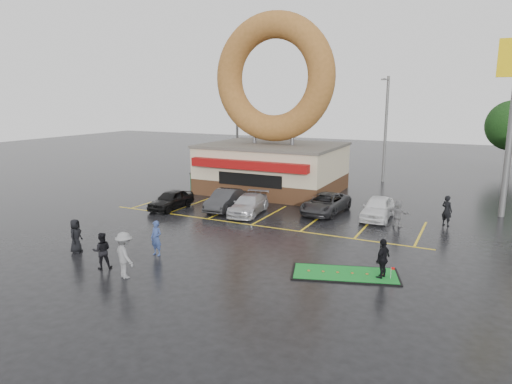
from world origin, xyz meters
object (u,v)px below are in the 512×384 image
at_px(streetlight_left, 237,123).
at_px(car_dgrey, 225,200).
at_px(car_black, 171,200).
at_px(person_cameraman, 383,259).
at_px(putting_green, 345,274).
at_px(car_grey, 326,203).
at_px(donut_shop, 273,134).
at_px(person_blue, 156,238).
at_px(streetlight_mid, 386,127).
at_px(car_white, 378,208).
at_px(dumpster, 204,181).
at_px(car_silver, 249,204).

relative_size(streetlight_left, car_dgrey, 2.25).
bearing_deg(car_black, streetlight_left, 103.17).
bearing_deg(person_cameraman, putting_green, -64.55).
bearing_deg(car_grey, donut_shop, 145.21).
bearing_deg(car_grey, person_blue, -107.25).
bearing_deg(putting_green, streetlight_mid, 97.37).
xyz_separation_m(car_dgrey, person_blue, (1.59, -9.08, 0.16)).
distance_m(car_black, car_grey, 10.09).
xyz_separation_m(donut_shop, car_black, (-3.50, -8.48, -3.84)).
xyz_separation_m(car_black, car_dgrey, (3.29, 1.42, 0.03)).
height_order(donut_shop, person_cameraman, donut_shop).
relative_size(car_white, person_cameraman, 2.36).
xyz_separation_m(donut_shop, car_dgrey, (-0.22, -7.06, -3.81)).
bearing_deg(dumpster, car_silver, -52.32).
bearing_deg(car_white, dumpster, 167.07).
height_order(car_dgrey, car_grey, car_dgrey).
bearing_deg(person_blue, dumpster, 119.38).
relative_size(streetlight_mid, person_cameraman, 5.32).
bearing_deg(dumpster, person_cameraman, -50.97).
height_order(streetlight_left, car_white, streetlight_left).
bearing_deg(car_black, person_cameraman, -21.14).
height_order(donut_shop, car_white, donut_shop).
relative_size(car_dgrey, car_silver, 0.96).
height_order(streetlight_mid, car_dgrey, streetlight_mid).
relative_size(streetlight_mid, dumpster, 5.00).
height_order(car_grey, dumpster, dumpster).
bearing_deg(car_white, person_cameraman, -78.36).
bearing_deg(streetlight_left, streetlight_mid, 4.09).
bearing_deg(person_cameraman, car_black, -94.94).
distance_m(car_grey, person_blue, 12.07).
height_order(streetlight_mid, car_white, streetlight_mid).
relative_size(car_black, car_silver, 0.88).
bearing_deg(donut_shop, car_silver, -77.21).
bearing_deg(person_cameraman, donut_shop, -125.00).
xyz_separation_m(donut_shop, car_grey, (5.95, -4.97, -3.84)).
relative_size(car_silver, car_grey, 0.94).
xyz_separation_m(streetlight_left, car_black, (3.50, -15.43, -4.16)).
bearing_deg(streetlight_left, person_blue, -70.06).
height_order(person_blue, putting_green, person_blue).
relative_size(car_black, car_grey, 0.82).
bearing_deg(car_black, donut_shop, 67.97).
distance_m(car_black, dumpster, 6.70).
distance_m(car_dgrey, dumpster, 7.07).
relative_size(streetlight_left, putting_green, 1.89).
xyz_separation_m(car_silver, car_white, (7.56, 2.39, 0.07)).
bearing_deg(car_grey, streetlight_mid, 90.44).
xyz_separation_m(car_silver, person_cameraman, (9.71, -7.00, 0.24)).
distance_m(car_dgrey, car_white, 9.68).
distance_m(car_dgrey, car_silver, 1.91).
distance_m(streetlight_left, car_white, 20.55).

